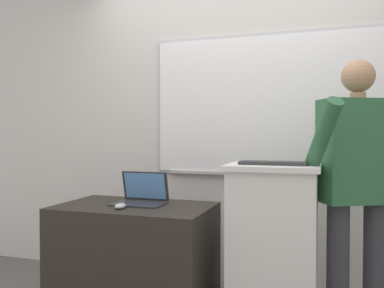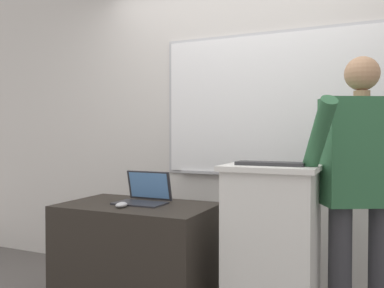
{
  "view_description": "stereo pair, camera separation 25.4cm",
  "coord_description": "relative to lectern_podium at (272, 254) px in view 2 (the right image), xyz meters",
  "views": [
    {
      "loc": [
        0.7,
        -1.93,
        1.23
      ],
      "look_at": [
        -0.11,
        0.49,
        1.17
      ],
      "focal_mm": 38.0,
      "sensor_mm": 36.0,
      "label": 1
    },
    {
      "loc": [
        0.94,
        -1.84,
        1.23
      ],
      "look_at": [
        -0.11,
        0.49,
        1.17
      ],
      "focal_mm": 38.0,
      "sensor_mm": 36.0,
      "label": 2
    }
  ],
  "objects": [
    {
      "name": "back_wall",
      "position": [
        -0.39,
        0.88,
        0.94
      ],
      "size": [
        6.4,
        0.17,
        2.94
      ],
      "color": "silver",
      "rests_on": "ground_plane"
    },
    {
      "name": "computer_mouse_by_laptop",
      "position": [
        -0.92,
        -0.18,
        0.25
      ],
      "size": [
        0.06,
        0.1,
        0.03
      ],
      "color": "#BCBCC1",
      "rests_on": "side_desk"
    },
    {
      "name": "person_presenter",
      "position": [
        0.47,
        0.17,
        0.44
      ],
      "size": [
        0.61,
        0.7,
        1.67
      ],
      "rotation": [
        0.0,
        0.0,
        0.48
      ],
      "color": "#333338",
      "rests_on": "ground_plane"
    },
    {
      "name": "lectern_podium",
      "position": [
        0.0,
        0.0,
        0.0
      ],
      "size": [
        0.53,
        0.49,
        1.05
      ],
      "color": "silver",
      "rests_on": "ground_plane"
    },
    {
      "name": "wireless_keyboard",
      "position": [
        0.0,
        -0.06,
        0.53
      ],
      "size": [
        0.38,
        0.13,
        0.02
      ],
      "color": "#2D2D30",
      "rests_on": "lectern_podium"
    },
    {
      "name": "laptop",
      "position": [
        -0.88,
        0.04,
        0.3
      ],
      "size": [
        0.34,
        0.25,
        0.21
      ],
      "color": "#28282D",
      "rests_on": "side_desk"
    },
    {
      "name": "side_desk",
      "position": [
        -0.9,
        -0.03,
        -0.15
      ],
      "size": [
        1.0,
        0.61,
        0.76
      ],
      "color": "#28231E",
      "rests_on": "ground_plane"
    }
  ]
}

